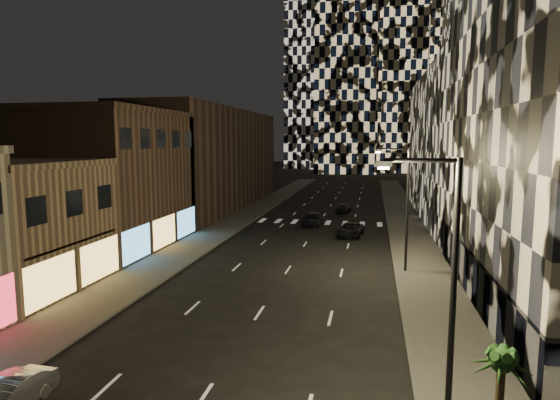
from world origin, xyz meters
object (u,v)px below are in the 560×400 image
at_px(car_dark_midlane, 313,219).
at_px(car_dark_oncoming, 344,208).
at_px(palm_tree, 501,370).
at_px(car_dark_rightlane, 350,230).
at_px(streetlight_near, 445,281).
at_px(streetlight_far, 404,200).
at_px(car_silver_parked, 7,397).

distance_m(car_dark_midlane, car_dark_oncoming, 11.14).
distance_m(car_dark_oncoming, palm_tree, 50.28).
distance_m(car_dark_oncoming, car_dark_rightlane, 16.09).
xyz_separation_m(streetlight_near, streetlight_far, (0.00, 20.00, 0.00)).
bearing_deg(streetlight_far, car_dark_midlane, 116.63).
bearing_deg(car_silver_parked, car_dark_midlane, 83.45).
relative_size(car_dark_oncoming, car_dark_rightlane, 0.84).
bearing_deg(car_dark_rightlane, car_dark_oncoming, 102.64).
xyz_separation_m(car_silver_parked, car_dark_oncoming, (8.74, 49.72, -0.03)).
distance_m(streetlight_near, car_dark_rightlane, 33.06).
bearing_deg(car_dark_midlane, car_dark_rightlane, -42.22).
bearing_deg(car_silver_parked, streetlight_far, 57.32).
xyz_separation_m(car_dark_midlane, palm_tree, (10.27, -38.87, 2.44)).
bearing_deg(palm_tree, car_dark_rightlane, 99.73).
bearing_deg(car_dark_midlane, car_dark_oncoming, 82.47).
height_order(car_dark_rightlane, palm_tree, palm_tree).
bearing_deg(streetlight_far, car_dark_oncoming, 102.02).
bearing_deg(car_silver_parked, car_dark_oncoming, 82.16).
distance_m(streetlight_near, car_dark_midlane, 38.95).
height_order(streetlight_near, car_dark_rightlane, streetlight_near).
relative_size(streetlight_near, car_dark_oncoming, 2.20).
relative_size(car_silver_parked, car_dark_midlane, 0.82).
relative_size(streetlight_near, car_dark_rightlane, 1.85).
height_order(car_silver_parked, car_dark_rightlane, car_dark_rightlane).
height_order(car_silver_parked, car_dark_midlane, car_dark_midlane).
relative_size(streetlight_far, car_dark_rightlane, 1.85).
relative_size(car_dark_midlane, palm_tree, 1.24).
bearing_deg(streetlight_far, palm_tree, -86.19).
bearing_deg(palm_tree, car_dark_midlane, 104.80).
relative_size(car_silver_parked, palm_tree, 1.01).
height_order(streetlight_near, streetlight_far, same).
bearing_deg(car_dark_rightlane, streetlight_far, -64.13).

